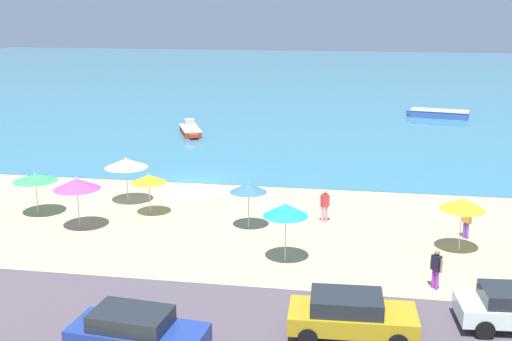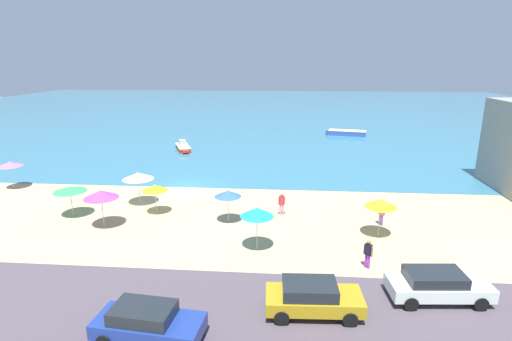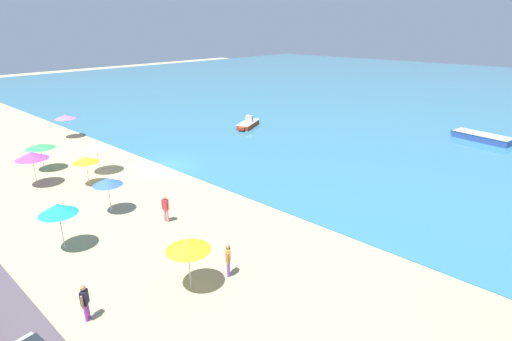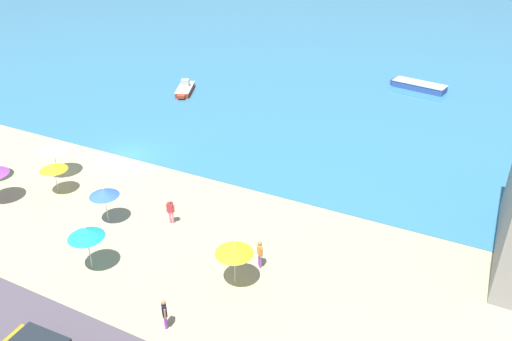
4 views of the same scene
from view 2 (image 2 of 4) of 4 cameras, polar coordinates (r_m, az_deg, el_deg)
ground_plane at (r=35.25m, az=-9.73°, el=-2.40°), size 160.00×160.00×0.00m
sea at (r=88.52m, az=-0.95°, el=8.63°), size 150.00×110.00×0.05m
coastal_road at (r=19.95m, az=-23.08°, el=-18.31°), size 80.00×8.00×0.06m
beach_umbrella_0 at (r=26.85m, az=-4.05°, el=-3.31°), size 1.81×1.81×2.36m
beach_umbrella_1 at (r=39.79m, az=-31.74°, el=0.77°), size 2.03×2.03×2.43m
beach_umbrella_3 at (r=31.42m, az=-16.50°, el=-0.75°), size 2.34×2.34×2.58m
beach_umbrella_4 at (r=30.77m, az=-25.05°, el=-2.44°), size 2.26×2.26×2.25m
beach_umbrella_5 at (r=29.26m, az=-14.25°, el=-2.41°), size 1.83×1.83×2.23m
beach_umbrella_6 at (r=27.87m, az=-21.28°, el=-3.18°), size 2.25×2.25×2.63m
beach_umbrella_7 at (r=22.90m, az=0.14°, el=-5.97°), size 1.93×1.93×2.68m
beach_umbrella_8 at (r=25.78m, az=17.42°, el=-4.46°), size 1.96×1.96×2.56m
bather_0 at (r=28.45m, az=3.69°, el=-4.59°), size 0.54×0.33×1.70m
bather_1 at (r=28.00m, az=17.49°, el=-5.69°), size 0.41×0.44×1.66m
bather_3 at (r=22.33m, az=15.71°, el=-11.20°), size 0.42×0.44×1.62m
parked_car_0 at (r=17.23m, az=-15.26°, el=-20.19°), size 4.41×2.23×1.45m
parked_car_2 at (r=20.71m, az=24.49°, el=-14.63°), size 4.65×2.19×1.41m
parked_car_4 at (r=18.26m, az=8.09°, el=-17.48°), size 4.25×2.09×1.46m
skiff_nearshore at (r=49.56m, az=-10.38°, el=3.27°), size 2.81×4.37×1.23m
skiff_offshore at (r=59.96m, az=12.82°, el=5.28°), size 5.88×2.75×0.73m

